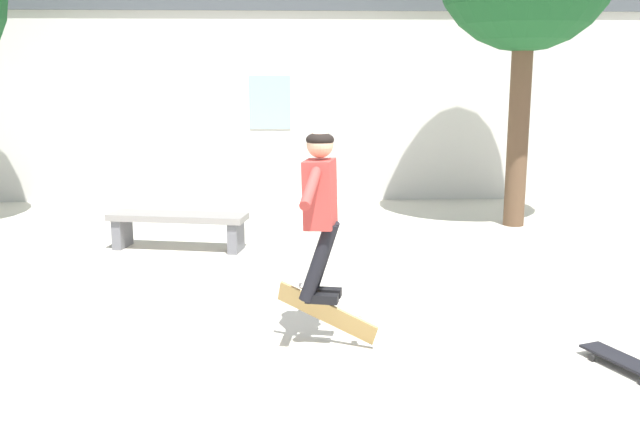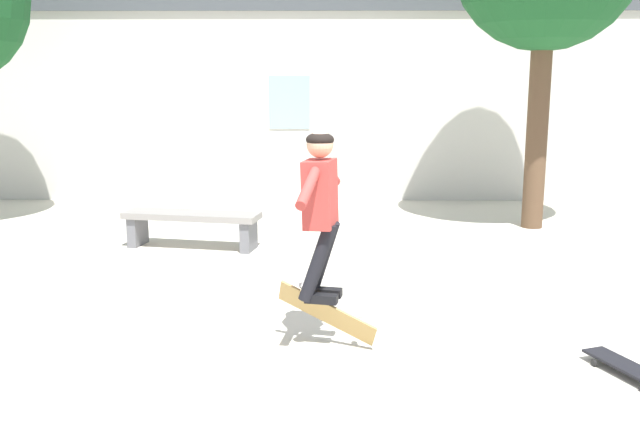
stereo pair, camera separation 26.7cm
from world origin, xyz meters
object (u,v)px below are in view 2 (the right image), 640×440
park_bench (192,222)px  skateboard_flipping (327,313)px  skater (320,201)px  skateboard_resting (629,368)px

park_bench → skateboard_flipping: bearing=-52.0°
skater → skateboard_resting: size_ratio=1.71×
skater → park_bench: bearing=128.9°
skateboard_flipping → skateboard_resting: skateboard_flipping is taller
park_bench → skateboard_flipping: skateboard_flipping is taller
skateboard_resting → skateboard_flipping: bearing=-126.4°
park_bench → skateboard_resting: 5.59m
skateboard_flipping → skateboard_resting: bearing=4.7°
skateboard_flipping → skater: bearing=177.4°
park_bench → skateboard_flipping: (1.72, -3.36, -0.07)m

